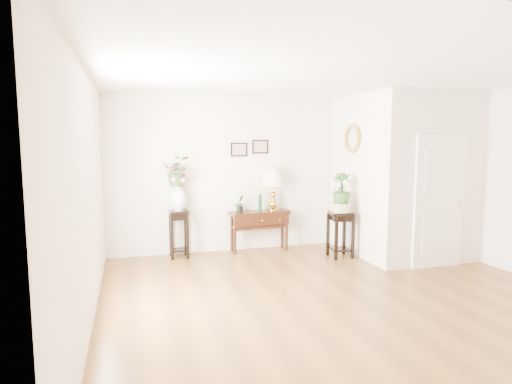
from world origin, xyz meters
name	(u,v)px	position (x,y,z in m)	size (l,w,h in m)	color
floor	(340,297)	(0.00, 0.00, 0.00)	(6.00, 5.50, 0.02)	brown
ceiling	(346,75)	(0.00, 0.00, 2.80)	(6.00, 5.50, 0.02)	white
wall_back	(273,174)	(0.00, 2.75, 1.40)	(6.00, 0.02, 2.80)	silver
wall_left	(87,198)	(-3.00, 0.00, 1.40)	(0.02, 5.50, 2.80)	silver
partition	(401,175)	(2.10, 1.77, 1.40)	(1.80, 1.95, 2.80)	silver
door	(439,202)	(2.10, 0.78, 1.05)	(0.90, 0.05, 2.10)	silver
art_print_left	(239,150)	(-0.65, 2.73, 1.85)	(0.30, 0.02, 0.25)	black
art_print_right	(260,147)	(-0.25, 2.73, 1.90)	(0.30, 0.02, 0.25)	black
wall_ornament	(352,138)	(1.16, 1.90, 2.05)	(0.51, 0.51, 0.07)	#A4882A
console_table	(259,231)	(-0.31, 2.57, 0.37)	(1.10, 0.37, 0.73)	black
table_lamp	(273,192)	(-0.05, 2.57, 1.08)	(0.45, 0.45, 0.78)	#C28C2F
green_vase	(260,202)	(-0.30, 2.57, 0.90)	(0.06, 0.06, 0.31)	#10371B
potted_plant	(240,204)	(-0.68, 2.57, 0.88)	(0.16, 0.13, 0.29)	#2A4F1F
plant_stand_a	(179,234)	(-1.78, 2.49, 0.41)	(0.32, 0.32, 0.82)	black
porcelain_vase	(178,197)	(-1.78, 2.49, 1.05)	(0.27, 0.27, 0.47)	silver
lily_arrangement	(178,172)	(-1.78, 2.49, 1.48)	(0.46, 0.40, 0.52)	#2A4F1F
plant_stand_b	(340,234)	(0.90, 1.74, 0.40)	(0.37, 0.37, 0.80)	black
ceramic_bowl	(341,207)	(0.90, 1.74, 0.88)	(0.34, 0.34, 0.15)	tan
narcissus	(341,189)	(0.90, 1.74, 1.19)	(0.31, 0.31, 0.55)	#2A4F1F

